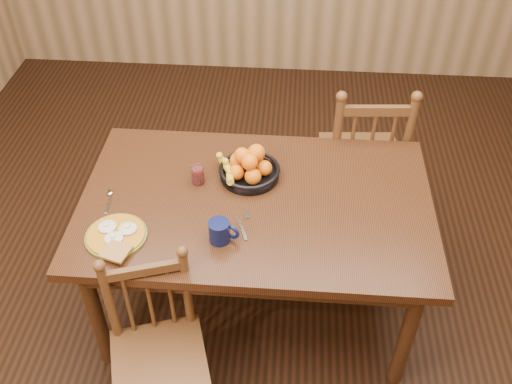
# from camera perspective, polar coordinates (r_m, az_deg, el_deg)

# --- Properties ---
(room) EXTENTS (4.52, 5.02, 2.72)m
(room) POSITION_cam_1_polar(r_m,az_deg,el_deg) (2.22, 0.00, 10.59)
(room) COLOR black
(room) RESTS_ON ground
(dining_table) EXTENTS (1.60, 1.00, 0.75)m
(dining_table) POSITION_cam_1_polar(r_m,az_deg,el_deg) (2.65, 0.00, -2.17)
(dining_table) COLOR black
(dining_table) RESTS_ON ground
(chair_far) EXTENTS (0.48, 0.46, 0.99)m
(chair_far) POSITION_cam_1_polar(r_m,az_deg,el_deg) (3.30, 10.56, 3.29)
(chair_far) COLOR #513018
(chair_far) RESTS_ON ground
(chair_near) EXTENTS (0.48, 0.47, 0.85)m
(chair_near) POSITION_cam_1_polar(r_m,az_deg,el_deg) (2.51, -9.80, -15.39)
(chair_near) COLOR #513018
(chair_near) RESTS_ON ground
(breakfast_plate) EXTENTS (0.26, 0.30, 0.04)m
(breakfast_plate) POSITION_cam_1_polar(r_m,az_deg,el_deg) (2.48, -13.81, -4.28)
(breakfast_plate) COLOR #59601E
(breakfast_plate) RESTS_ON dining_table
(fork) EXTENTS (0.06, 0.18, 0.00)m
(fork) POSITION_cam_1_polar(r_m,az_deg,el_deg) (2.47, -1.27, -3.18)
(fork) COLOR silver
(fork) RESTS_ON dining_table
(spoon) EXTENTS (0.04, 0.16, 0.01)m
(spoon) POSITION_cam_1_polar(r_m,az_deg,el_deg) (2.69, -14.43, -0.35)
(spoon) COLOR silver
(spoon) RESTS_ON dining_table
(coffee_mug) EXTENTS (0.13, 0.09, 0.10)m
(coffee_mug) POSITION_cam_1_polar(r_m,az_deg,el_deg) (2.38, -3.59, -3.94)
(coffee_mug) COLOR #0B123D
(coffee_mug) RESTS_ON dining_table
(juice_glass) EXTENTS (0.06, 0.06, 0.09)m
(juice_glass) POSITION_cam_1_polar(r_m,az_deg,el_deg) (2.67, -5.84, 1.67)
(juice_glass) COLOR silver
(juice_glass) RESTS_ON dining_table
(fruit_bowl) EXTENTS (0.32, 0.29, 0.17)m
(fruit_bowl) POSITION_cam_1_polar(r_m,az_deg,el_deg) (2.68, -0.77, 2.47)
(fruit_bowl) COLOR black
(fruit_bowl) RESTS_ON dining_table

